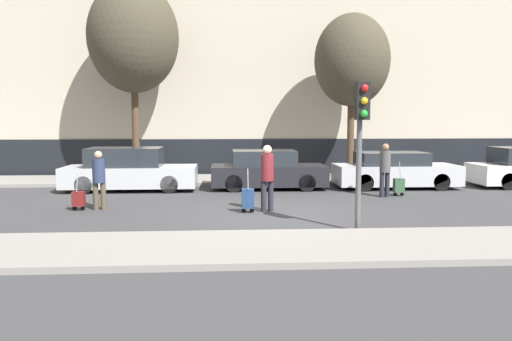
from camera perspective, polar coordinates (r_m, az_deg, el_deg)
The scene contains 17 objects.
ground_plane at distance 13.22m, azimuth 1.53°, elevation -4.89°, with size 80.00×80.00×0.00m, color #38383A.
sidewalk_near at distance 9.57m, azimuth 3.57°, elevation -8.71°, with size 28.00×2.50×0.12m.
sidewalk_far at distance 20.11m, azimuth -0.27°, elevation -1.01°, with size 28.00×3.00×0.12m.
building_facade at distance 23.45m, azimuth -0.76°, elevation 12.21°, with size 28.00×2.34×10.15m.
parked_car_0 at distance 17.89m, azimuth -14.30°, elevation -0.02°, with size 4.54×1.74×1.49m.
parked_car_1 at distance 17.75m, azimuth 1.31°, elevation -0.03°, with size 4.04×1.74×1.37m.
parked_car_2 at distance 18.63m, azimuth 15.55°, elevation -0.04°, with size 4.34×1.75×1.30m.
pedestrian_left at distance 14.24m, azimuth -17.52°, elevation -0.68°, with size 0.35×0.34×1.61m.
trolley_left at distance 14.38m, azimuth -19.63°, elevation -3.08°, with size 0.34×0.29×1.06m.
pedestrian_center at distance 13.33m, azimuth 1.29°, elevation -0.38°, with size 0.34×0.34×1.78m.
trolley_center at distance 13.23m, azimuth -0.94°, elevation -3.23°, with size 0.34×0.29×1.18m.
pedestrian_right at distance 16.34m, azimuth 14.53°, elevation 0.42°, with size 0.34×0.34×1.70m.
trolley_right at distance 16.74m, azimuth 16.01°, elevation -1.66°, with size 0.34×0.29×1.11m.
traffic_light at distance 10.97m, azimuth 11.92°, elevation 5.05°, with size 0.28×0.47×3.25m.
parked_bicycle at distance 21.22m, azimuth 15.95°, elevation 0.30°, with size 1.77×0.06×0.96m.
bare_tree_near_crossing at distance 20.72m, azimuth -13.84°, elevation 14.52°, with size 3.53×3.53×7.70m.
bare_tree_down_street at distance 20.61m, azimuth 10.92°, elevation 12.22°, with size 2.99×2.99×6.52m.
Camera 1 is at (-1.18, -12.94, 2.47)m, focal length 35.00 mm.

